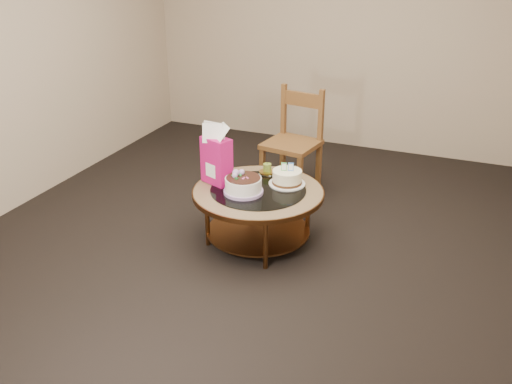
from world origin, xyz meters
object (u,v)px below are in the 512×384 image
at_px(coffee_table, 258,199).
at_px(dining_chair, 294,142).
at_px(decorated_cake, 243,186).
at_px(cream_cake, 287,178).
at_px(gift_bag, 216,154).

height_order(coffee_table, dining_chair, dining_chair).
height_order(decorated_cake, cream_cake, cream_cake).
bearing_deg(coffee_table, gift_bag, 179.65).
xyz_separation_m(cream_cake, gift_bag, (-0.52, -0.17, 0.18)).
distance_m(gift_bag, dining_chair, 1.08).
height_order(decorated_cake, dining_chair, dining_chair).
height_order(cream_cake, dining_chair, dining_chair).
distance_m(coffee_table, decorated_cake, 0.19).
distance_m(cream_cake, dining_chair, 0.88).
bearing_deg(cream_cake, dining_chair, 87.88).
distance_m(cream_cake, gift_bag, 0.58).
bearing_deg(decorated_cake, dining_chair, 89.22).
xyz_separation_m(coffee_table, cream_cake, (0.17, 0.18, 0.14)).
bearing_deg(gift_bag, decorated_cake, 1.38).
distance_m(decorated_cake, dining_chair, 1.13).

